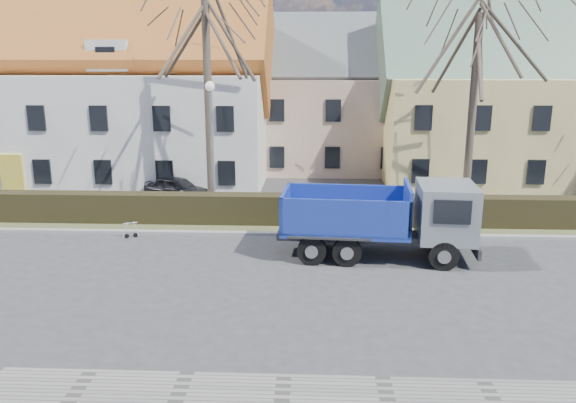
{
  "coord_description": "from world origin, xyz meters",
  "views": [
    {
      "loc": [
        2.81,
        -17.38,
        7.02
      ],
      "look_at": [
        1.87,
        3.94,
        1.6
      ],
      "focal_mm": 35.0,
      "sensor_mm": 36.0,
      "label": 1
    }
  ],
  "objects_px": {
    "cart_frame": "(125,230)",
    "parked_car_a": "(177,188)",
    "streetlight": "(212,151)",
    "dump_truck": "(371,219)"
  },
  "relations": [
    {
      "from": "streetlight",
      "to": "cart_frame",
      "type": "height_order",
      "value": "streetlight"
    },
    {
      "from": "dump_truck",
      "to": "parked_car_a",
      "type": "bearing_deg",
      "value": 142.13
    },
    {
      "from": "dump_truck",
      "to": "parked_car_a",
      "type": "height_order",
      "value": "dump_truck"
    },
    {
      "from": "dump_truck",
      "to": "cart_frame",
      "type": "relative_size",
      "value": 9.12
    },
    {
      "from": "streetlight",
      "to": "cart_frame",
      "type": "relative_size",
      "value": 7.86
    },
    {
      "from": "cart_frame",
      "to": "parked_car_a",
      "type": "bearing_deg",
      "value": 84.66
    },
    {
      "from": "streetlight",
      "to": "parked_car_a",
      "type": "height_order",
      "value": "streetlight"
    },
    {
      "from": "parked_car_a",
      "to": "dump_truck",
      "type": "bearing_deg",
      "value": -107.09
    },
    {
      "from": "cart_frame",
      "to": "parked_car_a",
      "type": "height_order",
      "value": "parked_car_a"
    },
    {
      "from": "streetlight",
      "to": "cart_frame",
      "type": "distance_m",
      "value": 5.15
    }
  ]
}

